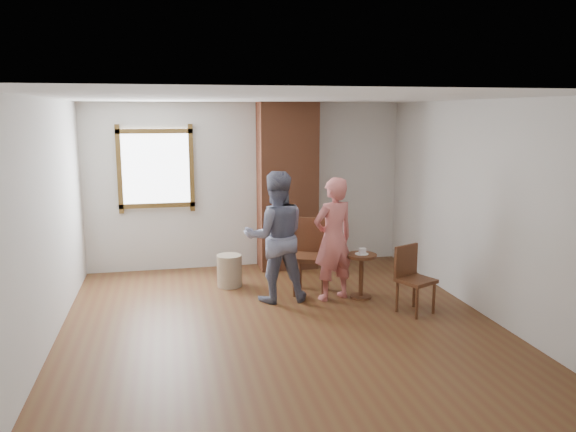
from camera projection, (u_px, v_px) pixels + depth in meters
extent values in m
plane|color=brown|center=(282.00, 327.00, 6.50)|extent=(5.50, 5.50, 0.00)
cube|color=silver|center=(247.00, 185.00, 8.91)|extent=(5.00, 0.04, 2.60)
cube|color=silver|center=(43.00, 226.00, 5.74)|extent=(0.04, 5.50, 2.60)
cube|color=silver|center=(484.00, 208.00, 6.78)|extent=(0.04, 5.50, 2.60)
cube|color=white|center=(282.00, 98.00, 6.03)|extent=(5.00, 5.50, 0.04)
cube|color=brown|center=(156.00, 169.00, 8.52)|extent=(1.14, 0.06, 1.34)
cube|color=white|center=(156.00, 169.00, 8.54)|extent=(1.00, 0.02, 1.20)
cube|color=brown|center=(287.00, 186.00, 8.79)|extent=(0.90, 0.50, 2.60)
cylinder|color=tan|center=(229.00, 271.00, 7.98)|extent=(0.44, 0.44, 0.45)
cylinder|color=black|center=(233.00, 268.00, 8.66)|extent=(0.17, 0.17, 0.16)
cube|color=#5A321B|center=(311.00, 257.00, 7.60)|extent=(0.63, 0.63, 0.06)
cylinder|color=#5A321B|center=(295.00, 279.00, 7.51)|extent=(0.05, 0.05, 0.51)
cylinder|color=#5A321B|center=(323.00, 280.00, 7.43)|extent=(0.05, 0.05, 0.51)
cylinder|color=#5A321B|center=(300.00, 271.00, 7.87)|extent=(0.05, 0.05, 0.51)
cylinder|color=#5A321B|center=(327.00, 272.00, 7.79)|extent=(0.05, 0.05, 0.51)
cube|color=#5A321B|center=(314.00, 236.00, 7.76)|extent=(0.45, 0.24, 0.51)
cube|color=#5A321B|center=(416.00, 281.00, 6.87)|extent=(0.51, 0.51, 0.05)
cylinder|color=#5A321B|center=(417.00, 303.00, 6.70)|extent=(0.04, 0.04, 0.41)
cylinder|color=#5A321B|center=(434.00, 298.00, 6.88)|extent=(0.04, 0.04, 0.41)
cylinder|color=#5A321B|center=(397.00, 296.00, 6.94)|extent=(0.04, 0.04, 0.41)
cylinder|color=#5A321B|center=(414.00, 291.00, 7.13)|extent=(0.04, 0.04, 0.41)
cube|color=#5A321B|center=(406.00, 261.00, 6.97)|extent=(0.37, 0.19, 0.41)
cylinder|color=#5A321B|center=(362.00, 256.00, 7.41)|extent=(0.40, 0.40, 0.04)
cylinder|color=#5A321B|center=(361.00, 277.00, 7.46)|extent=(0.06, 0.06, 0.54)
cylinder|color=#5A321B|center=(361.00, 296.00, 7.51)|extent=(0.28, 0.28, 0.03)
cylinder|color=white|center=(362.00, 254.00, 7.41)|extent=(0.18, 0.18, 0.01)
cube|color=white|center=(362.00, 251.00, 7.40)|extent=(0.08, 0.07, 0.06)
imported|color=#121433|center=(276.00, 237.00, 7.27)|extent=(0.84, 0.66, 1.71)
imported|color=#CE6B67|center=(333.00, 239.00, 7.33)|extent=(0.68, 0.55, 1.63)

